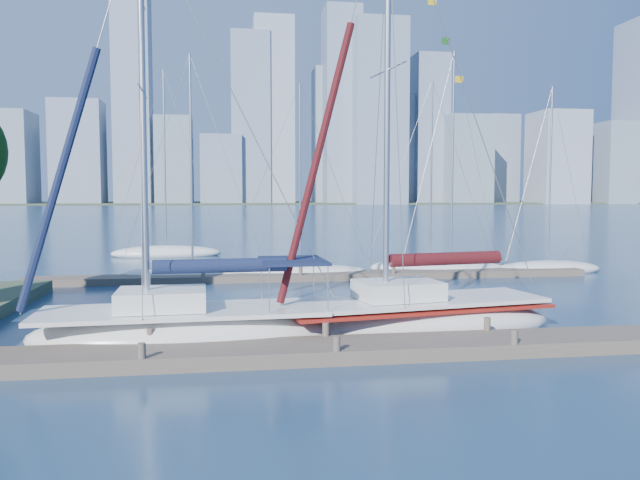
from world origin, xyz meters
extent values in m
plane|color=navy|center=(0.00, 0.00, 0.00)|extent=(700.00, 700.00, 0.00)
cube|color=brown|center=(0.00, 0.00, 0.20)|extent=(26.00, 2.00, 0.40)
cube|color=brown|center=(2.00, 16.00, 0.18)|extent=(30.00, 1.80, 0.36)
cube|color=#38472D|center=(0.00, 320.00, 0.00)|extent=(800.00, 100.00, 1.50)
ellipsoid|color=silver|center=(-4.14, 2.14, 0.27)|extent=(9.35, 3.34, 1.62)
cube|color=silver|center=(-4.14, 2.14, 1.03)|extent=(8.66, 3.08, 0.13)
cube|color=silver|center=(-4.79, 2.12, 1.41)|extent=(2.66, 2.06, 0.60)
cylinder|color=silver|center=(-5.22, 2.11, 6.96)|extent=(0.19, 0.19, 11.76)
cylinder|color=silver|center=(-3.03, 2.18, 2.27)|extent=(4.39, 0.26, 0.11)
cylinder|color=#111A39|center=(-3.03, 2.18, 2.38)|extent=(4.05, 0.57, 0.43)
cube|color=#111A39|center=(-0.81, 2.25, 2.49)|extent=(2.04, 2.64, 0.09)
ellipsoid|color=silver|center=(3.36, 2.91, 0.27)|extent=(9.64, 4.45, 1.63)
cube|color=silver|center=(3.36, 2.91, 1.03)|extent=(8.93, 4.11, 0.13)
cube|color=silver|center=(2.72, 2.81, 1.41)|extent=(2.88, 2.36, 0.60)
cylinder|color=silver|center=(2.29, 2.74, 7.83)|extent=(0.20, 0.20, 13.49)
cylinder|color=silver|center=(4.46, 3.08, 2.28)|extent=(4.36, 0.79, 0.11)
cylinder|color=#3D0D11|center=(4.46, 3.08, 2.39)|extent=(4.06, 1.06, 0.43)
cube|color=maroon|center=(3.36, 2.91, 0.85)|extent=(9.14, 4.26, 0.11)
ellipsoid|color=silver|center=(-4.63, 17.24, 0.21)|extent=(8.16, 4.24, 1.13)
cylinder|color=silver|center=(-4.63, 17.24, 6.49)|extent=(0.12, 0.12, 10.93)
ellipsoid|color=silver|center=(1.20, 17.01, 0.19)|extent=(8.30, 4.03, 1.04)
cylinder|color=silver|center=(1.20, 17.01, 5.75)|extent=(0.11, 0.11, 9.61)
ellipsoid|color=silver|center=(9.36, 19.12, 0.20)|extent=(7.63, 2.87, 1.12)
cylinder|color=silver|center=(9.36, 19.12, 6.17)|extent=(0.12, 0.12, 10.31)
ellipsoid|color=silver|center=(10.02, 17.36, 0.19)|extent=(7.24, 4.32, 1.04)
cylinder|color=silver|center=(10.02, 17.36, 6.79)|extent=(0.11, 0.11, 11.69)
ellipsoid|color=silver|center=(15.80, 16.93, 0.19)|extent=(6.84, 4.01, 1.03)
cylinder|color=silver|center=(15.80, 16.93, 5.84)|extent=(0.11, 0.11, 9.81)
ellipsoid|color=silver|center=(-7.19, 30.29, 0.22)|extent=(8.32, 4.11, 1.19)
cylinder|color=silver|center=(-7.19, 30.29, 7.36)|extent=(0.13, 0.13, 12.56)
cube|color=gray|center=(-96.77, 283.96, 20.97)|extent=(16.51, 23.42, 41.95)
cube|color=slate|center=(-69.73, 287.50, 24.00)|extent=(22.77, 17.63, 48.01)
cube|color=gray|center=(-47.55, 309.43, 17.90)|extent=(14.45, 17.61, 35.81)
cube|color=gray|center=(-25.94, 284.92, 20.43)|extent=(16.80, 19.81, 40.85)
cube|color=slate|center=(-4.22, 286.68, 16.51)|extent=(19.42, 16.86, 33.01)
cube|color=gray|center=(21.35, 289.48, 44.86)|extent=(19.13, 14.99, 89.71)
cube|color=gray|center=(51.90, 304.67, 34.61)|extent=(17.47, 17.46, 69.23)
cube|color=slate|center=(70.99, 278.50, 43.87)|extent=(25.04, 18.95, 87.73)
cube|color=gray|center=(91.42, 294.72, 27.48)|extent=(15.79, 17.11, 54.96)
cube|color=gray|center=(115.77, 279.60, 21.78)|extent=(22.13, 18.80, 43.57)
cube|color=slate|center=(147.05, 309.52, 23.99)|extent=(16.47, 17.52, 47.98)
cube|color=gray|center=(164.09, 278.94, 23.16)|extent=(23.53, 23.94, 46.32)
cube|color=gray|center=(194.50, 279.05, 20.73)|extent=(16.04, 21.38, 41.47)
cube|color=slate|center=(-45.00, 290.00, 62.87)|extent=(16.73, 18.00, 125.75)
cube|color=slate|center=(10.00, 290.00, 40.95)|extent=(18.42, 18.00, 81.91)
cube|color=slate|center=(55.00, 290.00, 48.04)|extent=(17.50, 18.00, 96.08)
cube|color=slate|center=(100.00, 290.00, 37.29)|extent=(16.83, 18.00, 74.58)
camera|label=1|loc=(-2.90, -16.89, 4.53)|focal=35.00mm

